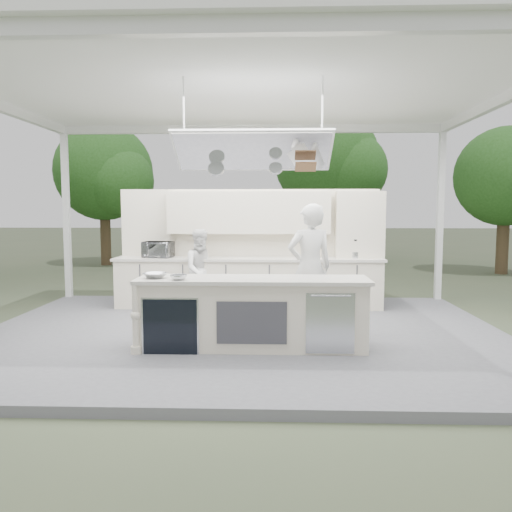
{
  "coord_description": "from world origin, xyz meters",
  "views": [
    {
      "loc": [
        0.48,
        -7.51,
        1.99
      ],
      "look_at": [
        0.2,
        0.4,
        1.24
      ],
      "focal_mm": 35.0,
      "sensor_mm": 36.0,
      "label": 1
    }
  ],
  "objects_px": {
    "back_counter": "(248,282)",
    "demo_island": "(251,313)",
    "head_chef": "(310,268)",
    "sous_chef": "(202,270)"
  },
  "relations": [
    {
      "from": "back_counter",
      "to": "demo_island",
      "type": "bearing_deg",
      "value": -86.37
    },
    {
      "from": "demo_island",
      "to": "head_chef",
      "type": "height_order",
      "value": "head_chef"
    },
    {
      "from": "head_chef",
      "to": "sous_chef",
      "type": "relative_size",
      "value": 1.3
    },
    {
      "from": "head_chef",
      "to": "sous_chef",
      "type": "distance_m",
      "value": 2.38
    },
    {
      "from": "head_chef",
      "to": "demo_island",
      "type": "bearing_deg",
      "value": 33.69
    },
    {
      "from": "sous_chef",
      "to": "demo_island",
      "type": "bearing_deg",
      "value": -90.0
    },
    {
      "from": "demo_island",
      "to": "back_counter",
      "type": "height_order",
      "value": "same"
    },
    {
      "from": "back_counter",
      "to": "sous_chef",
      "type": "bearing_deg",
      "value": -157.2
    },
    {
      "from": "demo_island",
      "to": "head_chef",
      "type": "bearing_deg",
      "value": 49.58
    },
    {
      "from": "back_counter",
      "to": "head_chef",
      "type": "relative_size",
      "value": 2.6
    }
  ]
}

